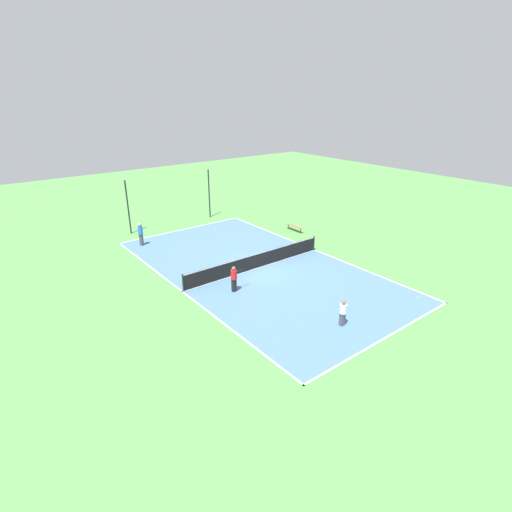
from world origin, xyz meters
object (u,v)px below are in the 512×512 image
Objects in this scene: tennis_ball_far_baseline at (202,262)px; tennis_ball_right_alley at (227,223)px; player_coach_red at (234,277)px; tennis_ball_left_sideline at (293,247)px; tennis_ball_midcourt at (418,297)px; player_near_white at (343,312)px; fence_post_back_right at (209,194)px; fence_post_back_left at (128,207)px; tennis_net at (256,261)px; bench at (294,226)px; player_near_blue at (140,232)px.

tennis_ball_right_alley is (6.35, 6.40, 0.00)m from tennis_ball_far_baseline.
player_coach_red reaches higher than tennis_ball_left_sideline.
player_coach_red is 23.22× the size of tennis_ball_midcourt.
fence_post_back_right is (4.69, 20.14, 1.41)m from player_near_white.
player_near_white is 20.40m from fence_post_back_left.
tennis_ball_right_alley is at bearing 66.97° from tennis_net.
bench is 1.30× the size of player_near_white.
fence_post_back_left is (0.45, 3.26, 1.14)m from player_near_blue.
tennis_net is at bearing -163.46° from tennis_ball_left_sideline.
fence_post_back_left reaches higher than tennis_ball_right_alley.
tennis_ball_left_sideline is (-2.77, -2.81, -0.34)m from bench.
tennis_net is at bearing -113.03° from tennis_ball_right_alley.
fence_post_back_right is (6.18, 8.98, 2.15)m from tennis_ball_far_baseline.
tennis_ball_midcourt is at bearing -87.40° from tennis_ball_right_alley.
tennis_ball_far_baseline is at bearing -134.76° from tennis_ball_right_alley.
tennis_ball_midcourt is (0.30, -10.21, 0.00)m from tennis_ball_left_sideline.
player_near_white reaches higher than tennis_ball_far_baseline.
fence_post_back_right reaches higher than player_coach_red.
bench reaches higher than tennis_ball_left_sideline.
tennis_ball_far_baseline is at bearing 84.15° from player_coach_red.
tennis_net is at bearing -93.66° from player_near_white.
fence_post_back_left is at bearing 95.39° from player_coach_red.
player_near_blue is 11.53m from tennis_ball_left_sideline.
player_coach_red is 4.94m from tennis_ball_far_baseline.
bench is 0.41× the size of fence_post_back_right.
fence_post_back_right is at bearing 65.65° from player_coach_red.
player_near_white is (-8.17, -12.31, 0.41)m from bench.
tennis_ball_left_sideline is at bearing -13.52° from tennis_ball_far_baseline.
bench reaches higher than tennis_ball_far_baseline.
player_near_white is 10.95m from tennis_ball_left_sideline.
player_near_white is 11.28m from tennis_ball_far_baseline.
player_coach_red is 23.22× the size of tennis_ball_far_baseline.
tennis_net is 3.85m from tennis_ball_far_baseline.
player_near_blue is 26.55× the size of tennis_ball_far_baseline.
tennis_net is 8.20m from player_near_white.
player_near_white is at bearing -82.42° from tennis_ball_far_baseline.
bench is 8.75m from fence_post_back_right.
tennis_ball_right_alley is at bearing 60.03° from player_coach_red.
player_near_white is 0.32× the size of fence_post_back_right.
tennis_ball_midcourt is at bearing -39.86° from player_coach_red.
tennis_ball_far_baseline is (-2.35, 3.00, -0.52)m from tennis_net.
player_coach_red is 13.88m from fence_post_back_left.
player_near_blue reaches higher than tennis_net.
tennis_ball_right_alley is at bearing -18.24° from fence_post_back_left.
tennis_ball_right_alley and tennis_ball_left_sideline have the same top height.
player_coach_red is 6.69m from player_near_white.
player_near_blue reaches higher than tennis_ball_left_sideline.
fence_post_back_right is at bearing 0.00° from fence_post_back_left.
fence_post_back_right is (6.85, 13.80, 1.29)m from player_coach_red.
tennis_ball_left_sideline is 0.02× the size of fence_post_back_right.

